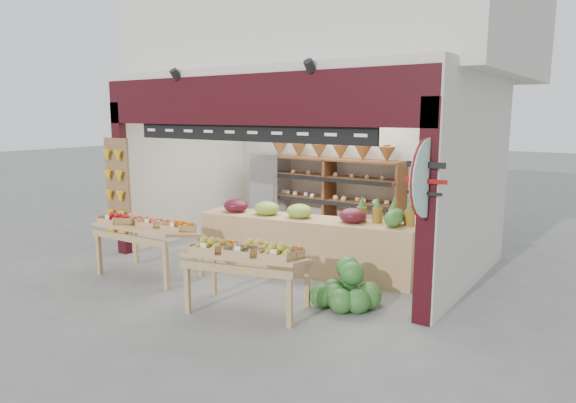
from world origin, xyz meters
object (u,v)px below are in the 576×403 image
(display_table_left, at_px, (146,227))
(display_table_right, at_px, (248,254))
(watermelon_pile, at_px, (347,290))
(mid_counter, at_px, (305,242))
(cardboard_stack, at_px, (255,232))
(back_shelving, at_px, (329,179))
(refrigerator, at_px, (271,192))

(display_table_left, xyz_separation_m, display_table_right, (2.25, -0.29, -0.01))
(display_table_left, distance_m, display_table_right, 2.27)
(display_table_right, height_order, watermelon_pile, display_table_right)
(mid_counter, distance_m, watermelon_pile, 1.60)
(cardboard_stack, distance_m, display_table_right, 3.37)
(cardboard_stack, relative_size, mid_counter, 0.29)
(cardboard_stack, height_order, mid_counter, mid_counter)
(display_table_right, bearing_deg, back_shelving, 105.62)
(display_table_left, bearing_deg, mid_counter, 37.10)
(mid_counter, relative_size, watermelon_pile, 4.18)
(mid_counter, distance_m, display_table_right, 1.81)
(display_table_right, bearing_deg, watermelon_pile, 40.49)
(cardboard_stack, height_order, display_table_right, display_table_right)
(display_table_right, bearing_deg, refrigerator, 122.91)
(refrigerator, distance_m, display_table_right, 4.51)
(back_shelving, height_order, display_table_left, back_shelving)
(display_table_left, bearing_deg, cardboard_stack, 83.97)
(back_shelving, relative_size, refrigerator, 1.85)
(cardboard_stack, bearing_deg, refrigerator, 111.97)
(mid_counter, bearing_deg, watermelon_pile, -36.53)
(back_shelving, height_order, display_table_right, back_shelving)
(mid_counter, height_order, display_table_left, mid_counter)
(cardboard_stack, xyz_separation_m, mid_counter, (1.70, -0.90, 0.24))
(cardboard_stack, distance_m, display_table_left, 2.44)
(back_shelving, distance_m, refrigerator, 1.42)
(display_table_left, xyz_separation_m, watermelon_pile, (3.21, 0.54, -0.53))
(refrigerator, xyz_separation_m, display_table_right, (2.45, -3.78, -0.09))
(cardboard_stack, xyz_separation_m, display_table_right, (2.00, -2.66, 0.51))
(display_table_left, bearing_deg, refrigerator, 93.29)
(refrigerator, height_order, display_table_right, refrigerator)
(display_table_left, bearing_deg, display_table_right, -7.33)
(refrigerator, distance_m, mid_counter, 2.97)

